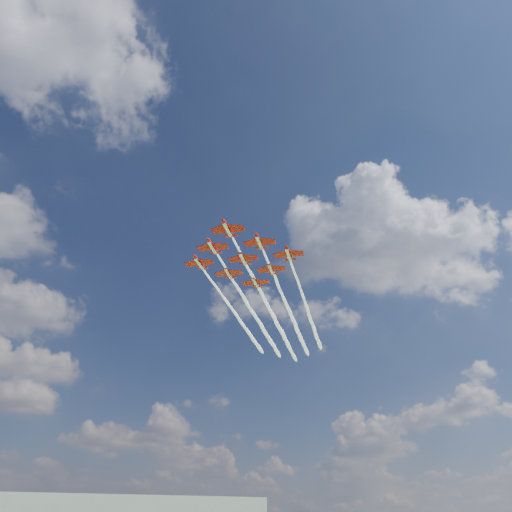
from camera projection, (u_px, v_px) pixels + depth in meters
name	position (u px, v px, depth m)	size (l,w,h in m)	color
jet_lead	(261.00, 293.00, 189.11)	(78.69, 73.28, 2.83)	#AF0D09
jet_row2_port	(285.00, 301.00, 196.10)	(78.69, 73.28, 2.83)	#AF0D09
jet_row2_starb	(248.00, 304.00, 198.92)	(78.69, 73.28, 2.83)	#AF0D09
jet_row3_port	(307.00, 308.00, 203.10)	(78.69, 73.28, 2.83)	#AF0D09
jet_row3_centre	(271.00, 311.00, 205.92)	(78.69, 73.28, 2.83)	#AF0D09
jet_row3_starb	(235.00, 314.00, 208.74)	(78.69, 73.28, 2.83)	#AF0D09
jet_row4_port	(292.00, 318.00, 212.91)	(78.69, 73.28, 2.83)	#AF0D09
jet_row4_starb	(258.00, 321.00, 215.74)	(78.69, 73.28, 2.83)	#AF0D09
jet_tail	(279.00, 327.00, 222.73)	(78.69, 73.28, 2.83)	#AF0D09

